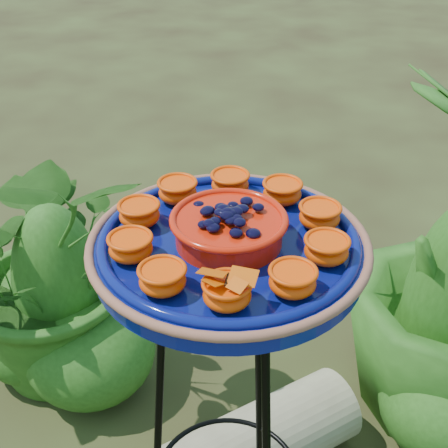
# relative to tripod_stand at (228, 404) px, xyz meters

# --- Properties ---
(tripod_stand) EXTENTS (0.42, 0.42, 0.92)m
(tripod_stand) POSITION_rel_tripod_stand_xyz_m (0.00, 0.00, 0.00)
(tripod_stand) COLOR black
(tripod_stand) RESTS_ON ground
(feeder_dish) EXTENTS (0.59, 0.59, 0.11)m
(feeder_dish) POSITION_rel_tripod_stand_xyz_m (0.00, -0.00, 0.40)
(feeder_dish) COLOR #081161
(feeder_dish) RESTS_ON tripod_stand
(driftwood_log) EXTENTS (0.62, 0.59, 0.21)m
(driftwood_log) POSITION_rel_tripod_stand_xyz_m (0.01, 0.25, -0.45)
(driftwood_log) COLOR tan
(driftwood_log) RESTS_ON ground
(shrub_back_left) EXTENTS (0.91, 0.84, 0.85)m
(shrub_back_left) POSITION_rel_tripod_stand_xyz_m (-0.66, 0.56, -0.14)
(shrub_back_left) COLOR #234F15
(shrub_back_left) RESTS_ON ground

